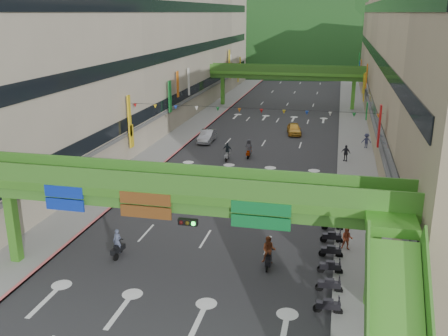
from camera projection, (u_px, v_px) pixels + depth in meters
The scene contains 22 objects.
road_slab at pixel (274, 126), 70.97m from camera, with size 18.00×140.00×0.02m, color #28282B.
sidewalk_left at pixel (200, 122), 73.29m from camera, with size 4.00×140.00×0.15m, color gray.
sidewalk_right at pixel (354, 129), 68.60m from camera, with size 4.00×140.00×0.15m, color gray.
curb_left at pixel (212, 122), 72.88m from camera, with size 0.20×140.00×0.18m, color #CC5959.
curb_right at pixel (340, 129), 69.01m from camera, with size 0.20×140.00×0.18m, color gray.
building_row_left at pixel (146, 56), 72.18m from camera, with size 12.80×95.00×19.00m.
building_row_right at pixel (423, 61), 64.11m from camera, with size 12.80×95.00×19.00m.
overpass_near at pixel (190, 206), 27.71m from camera, with size 28.00×12.27×7.10m.
overpass_far at pixel (287, 75), 83.31m from camera, with size 28.00×2.20×7.10m.
hill_left at pixel (272, 58), 176.50m from camera, with size 168.00×140.00×112.00m, color #1C4419.
hill_right at pixel (386, 56), 186.57m from camera, with size 208.00×176.00×128.00m, color #1C4419.
bunting_string at pixel (250, 111), 50.59m from camera, with size 26.00×0.36×0.47m.
scooter_rider_near at pixel (118, 244), 32.78m from camera, with size 0.68×1.60×1.96m.
scooter_rider_mid at pixel (269, 252), 31.30m from camera, with size 0.90×1.60×2.15m.
scooter_rider_left at pixel (227, 152), 54.24m from camera, with size 0.98×1.60×2.02m.
scooter_rider_far at pixel (249, 148), 55.19m from camera, with size 0.89×1.60×2.11m.
parked_scooter_row at pixel (331, 258), 31.73m from camera, with size 1.60×11.55×1.08m.
car_silver at pixel (207, 136), 62.08m from camera, with size 1.56×4.47×1.47m, color #A0A1A9.
car_yellow at pixel (294, 129), 65.96m from camera, with size 1.71×4.24×1.45m, color gold.
pedestrian_red at pixel (347, 241), 33.57m from camera, with size 0.77×0.60×1.58m, color #A74227.
pedestrian_dark at pixel (346, 154), 53.65m from camera, with size 1.03×0.43×1.76m, color black.
pedestrian_blue at pixel (366, 142), 58.81m from camera, with size 0.81×0.52×1.74m, color #2E314F.
Camera 1 is at (8.56, -19.36, 15.50)m, focal length 40.00 mm.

